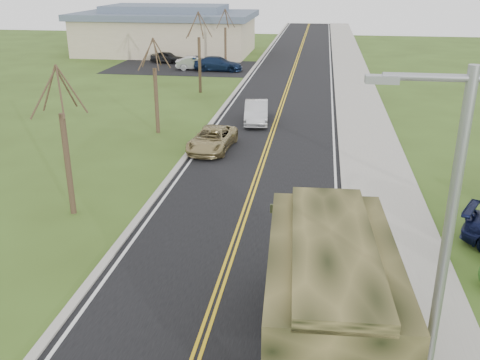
# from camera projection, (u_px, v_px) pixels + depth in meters

# --- Properties ---
(road) EXTENTS (8.00, 120.00, 0.01)m
(road) POSITION_uv_depth(u_px,v_px,m) (290.00, 81.00, 48.70)
(road) COLOR black
(road) RESTS_ON ground
(curb_right) EXTENTS (0.30, 120.00, 0.12)m
(curb_right) POSITION_uv_depth(u_px,v_px,m) (336.00, 82.00, 48.11)
(curb_right) COLOR #9E998E
(curb_right) RESTS_ON ground
(sidewalk_right) EXTENTS (3.20, 120.00, 0.10)m
(sidewalk_right) POSITION_uv_depth(u_px,v_px,m) (356.00, 83.00, 47.87)
(sidewalk_right) COLOR #9E998E
(sidewalk_right) RESTS_ON ground
(curb_left) EXTENTS (0.30, 120.00, 0.10)m
(curb_left) POSITION_uv_depth(u_px,v_px,m) (245.00, 79.00, 49.27)
(curb_left) COLOR #9E998E
(curb_left) RESTS_ON ground
(street_light) EXTENTS (1.65, 0.22, 8.00)m
(street_light) POSITION_uv_depth(u_px,v_px,m) (435.00, 276.00, 9.10)
(street_light) COLOR gray
(street_light) RESTS_ON ground
(bare_tree_a) EXTENTS (1.93, 2.26, 6.08)m
(bare_tree_a) POSITION_uv_depth(u_px,v_px,m) (66.00, 152.00, 21.09)
(bare_tree_a) COLOR #38281C
(bare_tree_a) RESTS_ON ground
(bare_tree_b) EXTENTS (1.83, 2.14, 5.73)m
(bare_tree_b) POSITION_uv_depth(u_px,v_px,m) (156.00, 93.00, 32.20)
(bare_tree_b) COLOR #38281C
(bare_tree_b) RESTS_ON ground
(bare_tree_c) EXTENTS (2.04, 2.39, 6.42)m
(bare_tree_c) POSITION_uv_depth(u_px,v_px,m) (199.00, 58.00, 43.15)
(bare_tree_c) COLOR #38281C
(bare_tree_c) RESTS_ON ground
(bare_tree_d) EXTENTS (1.88, 2.20, 5.91)m
(bare_tree_d) POSITION_uv_depth(u_px,v_px,m) (225.00, 43.00, 54.29)
(bare_tree_d) COLOR #38281C
(bare_tree_d) RESTS_ON ground
(commercial_building) EXTENTS (25.50, 21.50, 5.65)m
(commercial_building) POSITION_uv_depth(u_px,v_px,m) (167.00, 31.00, 64.68)
(commercial_building) COLOR tan
(commercial_building) RESTS_ON ground
(military_truck) EXTENTS (3.13, 7.96, 3.90)m
(military_truck) POSITION_uv_depth(u_px,v_px,m) (327.00, 288.00, 12.74)
(military_truck) COLOR black
(military_truck) RESTS_ON ground
(suv_champagne) EXTENTS (2.41, 4.61, 1.24)m
(suv_champagne) POSITION_uv_depth(u_px,v_px,m) (212.00, 139.00, 29.67)
(suv_champagne) COLOR #938353
(suv_champagne) RESTS_ON ground
(sedan_silver) EXTENTS (1.92, 4.40, 1.41)m
(sedan_silver) POSITION_uv_depth(u_px,v_px,m) (256.00, 112.00, 35.05)
(sedan_silver) COLOR #BABABF
(sedan_silver) RESTS_ON ground
(lot_car_dark) EXTENTS (3.84, 2.01, 1.25)m
(lot_car_dark) POSITION_uv_depth(u_px,v_px,m) (167.00, 57.00, 58.24)
(lot_car_dark) COLOR black
(lot_car_dark) RESTS_ON ground
(lot_car_silver) EXTENTS (4.29, 2.04, 1.36)m
(lot_car_silver) POSITION_uv_depth(u_px,v_px,m) (196.00, 63.00, 54.15)
(lot_car_silver) COLOR #AAAAAF
(lot_car_silver) RESTS_ON ground
(lot_car_navy) EXTENTS (4.90, 2.03, 1.42)m
(lot_car_navy) POSITION_uv_depth(u_px,v_px,m) (218.00, 64.00, 53.55)
(lot_car_navy) COLOR #0F1E3A
(lot_car_navy) RESTS_ON ground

